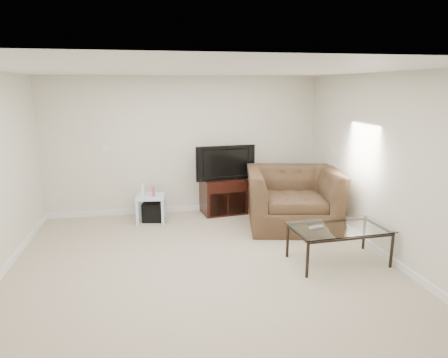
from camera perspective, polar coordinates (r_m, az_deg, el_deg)
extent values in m
plane|color=tan|center=(5.34, -2.93, -12.61)|extent=(5.00, 5.00, 0.00)
plane|color=white|center=(4.81, -3.29, 15.30)|extent=(5.00, 5.00, 0.00)
cube|color=silver|center=(7.37, -5.74, 4.74)|extent=(5.00, 0.02, 2.50)
cube|color=silver|center=(5.80, 22.17, 1.57)|extent=(0.02, 5.00, 2.50)
cube|color=white|center=(7.37, -16.66, 4.26)|extent=(0.12, 0.02, 0.12)
cube|color=white|center=(7.17, 15.22, 4.11)|extent=(0.02, 0.09, 0.13)
cube|color=white|center=(7.12, 15.81, -3.85)|extent=(0.02, 0.08, 0.12)
cube|color=black|center=(7.34, 0.00, -0.81)|extent=(0.47, 0.36, 0.06)
imported|color=black|center=(7.26, -0.02, 2.46)|extent=(1.03, 0.30, 0.63)
cube|color=black|center=(7.16, -10.13, -4.58)|extent=(0.39, 0.39, 0.33)
cube|color=white|center=(7.03, -11.45, -1.57)|extent=(0.07, 0.16, 0.21)
cube|color=#CC4C4C|center=(7.02, -10.04, -1.66)|extent=(0.06, 0.14, 0.18)
imported|color=brown|center=(6.73, 9.88, -1.35)|extent=(1.67, 1.26, 1.31)
cube|color=#B2B2B7|center=(5.41, 13.05, -6.69)|extent=(0.21, 0.10, 0.02)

